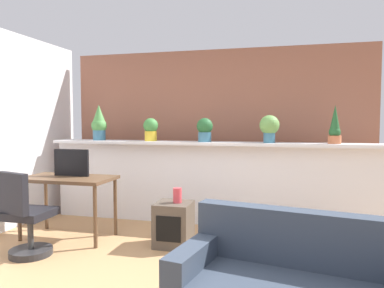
% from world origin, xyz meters
% --- Properties ---
extents(ground_plane, '(12.00, 12.00, 0.00)m').
position_xyz_m(ground_plane, '(0.00, 0.00, 0.00)').
color(ground_plane, tan).
extents(divider_wall, '(4.55, 0.16, 1.10)m').
position_xyz_m(divider_wall, '(0.00, 2.00, 0.55)').
color(divider_wall, silver).
rests_on(divider_wall, ground).
extents(plant_shelf, '(4.55, 0.37, 0.04)m').
position_xyz_m(plant_shelf, '(0.00, 1.96, 1.12)').
color(plant_shelf, silver).
rests_on(plant_shelf, divider_wall).
extents(brick_wall_behind, '(4.55, 0.10, 2.50)m').
position_xyz_m(brick_wall_behind, '(0.00, 2.60, 1.25)').
color(brick_wall_behind, '#935B47').
rests_on(brick_wall_behind, ground).
extents(potted_plant_0, '(0.22, 0.22, 0.52)m').
position_xyz_m(potted_plant_0, '(-1.63, 1.97, 1.40)').
color(potted_plant_0, '#386B84').
rests_on(potted_plant_0, plant_shelf).
extents(potted_plant_1, '(0.21, 0.21, 0.32)m').
position_xyz_m(potted_plant_1, '(-0.82, 1.96, 1.32)').
color(potted_plant_1, gold).
rests_on(potted_plant_1, plant_shelf).
extents(potted_plant_2, '(0.22, 0.22, 0.32)m').
position_xyz_m(potted_plant_2, '(-0.03, 1.93, 1.32)').
color(potted_plant_2, '#386B84').
rests_on(potted_plant_2, plant_shelf).
extents(potted_plant_3, '(0.26, 0.26, 0.36)m').
position_xyz_m(potted_plant_3, '(0.83, 1.93, 1.35)').
color(potted_plant_3, '#386B84').
rests_on(potted_plant_3, plant_shelf).
extents(potted_plant_4, '(0.16, 0.16, 0.48)m').
position_xyz_m(potted_plant_4, '(1.63, 1.95, 1.35)').
color(potted_plant_4, '#C66B42').
rests_on(potted_plant_4, plant_shelf).
extents(desk, '(1.10, 0.60, 0.75)m').
position_xyz_m(desk, '(-1.52, 0.98, 0.67)').
color(desk, brown).
rests_on(desk, ground).
extents(tv_monitor, '(0.46, 0.04, 0.33)m').
position_xyz_m(tv_monitor, '(-1.52, 1.06, 0.92)').
color(tv_monitor, black).
rests_on(tv_monitor, desk).
extents(office_chair, '(0.50, 0.50, 0.91)m').
position_xyz_m(office_chair, '(-1.59, 0.31, 0.39)').
color(office_chair, '#262628').
rests_on(office_chair, ground).
extents(side_cube_shelf, '(0.40, 0.41, 0.50)m').
position_xyz_m(side_cube_shelf, '(-0.19, 1.02, 0.25)').
color(side_cube_shelf, '#4C4238').
rests_on(side_cube_shelf, ground).
extents(vase_on_shelf, '(0.10, 0.10, 0.17)m').
position_xyz_m(vase_on_shelf, '(-0.15, 1.03, 0.58)').
color(vase_on_shelf, '#CC3D47').
rests_on(vase_on_shelf, side_cube_shelf).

